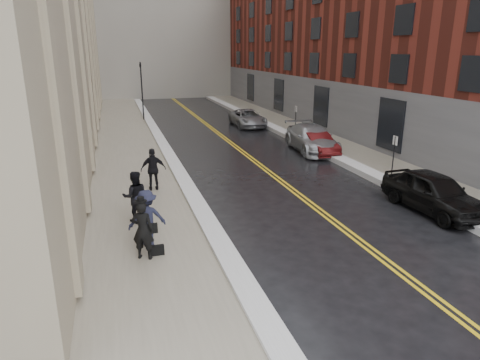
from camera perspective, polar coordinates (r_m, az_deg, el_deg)
ground at (r=12.53m, az=10.79°, el=-13.31°), size 160.00×160.00×0.00m
sidewalk_left at (r=26.27m, az=-14.50°, el=2.87°), size 4.00×64.00×0.15m
sidewalk_right at (r=29.86m, az=12.37°, el=4.68°), size 3.00×64.00×0.15m
lane_stripe_a at (r=27.35m, az=0.06°, el=3.81°), size 0.12×64.00×0.01m
lane_stripe_b at (r=27.42m, az=0.54°, el=3.84°), size 0.12×64.00×0.01m
snow_ridge_left at (r=26.42m, az=-9.53°, el=3.38°), size 0.70×60.80×0.26m
snow_ridge_right at (r=29.01m, az=9.16°, el=4.66°), size 0.85×60.80×0.30m
building_right at (r=39.75m, az=19.62°, el=20.08°), size 14.00×50.00×18.00m
traffic_signal at (r=39.74m, az=-12.97°, el=12.04°), size 0.18×0.15×5.20m
parking_sign_near at (r=22.42m, az=19.82°, el=3.37°), size 0.06×0.35×2.23m
parking_sign_far at (r=32.67m, az=7.44°, el=8.26°), size 0.06×0.35×2.23m
car_black at (r=18.72m, az=24.43°, el=-1.51°), size 2.09×4.80×1.61m
car_maroon at (r=27.09m, az=10.25°, el=4.86°), size 1.61×4.16×1.35m
car_silver_near at (r=27.77m, az=9.52°, el=5.49°), size 2.82×5.82×1.63m
car_silver_far at (r=36.43m, az=1.03°, el=8.26°), size 2.43×5.09×1.40m
pedestrian_main at (r=13.23m, az=-12.83°, el=-6.54°), size 0.79×0.68×1.85m
pedestrian_a at (r=16.14m, az=-13.80°, el=-2.14°), size 0.95×0.75×1.91m
pedestrian_b at (r=14.10m, az=-12.30°, el=-4.96°), size 1.28×0.83×1.87m
pedestrian_c at (r=19.57m, az=-11.48°, el=1.41°), size 1.12×0.47×1.91m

